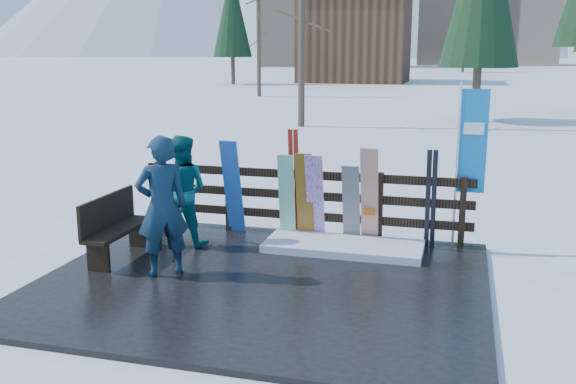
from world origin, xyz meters
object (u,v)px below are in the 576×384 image
(snowboard_3, at_px, (315,198))
(snowboard_4, at_px, (351,204))
(snowboard_1, at_px, (287,197))
(person_front, at_px, (162,206))
(bench, at_px, (114,225))
(rental_flag, at_px, (469,147))
(person_back, at_px, (181,191))
(snowboard_0, at_px, (233,187))
(snowboard_5, at_px, (369,196))
(snowboard_2, at_px, (305,197))

(snowboard_3, bearing_deg, snowboard_4, 0.00)
(snowboard_1, relative_size, person_front, 0.73)
(bench, bearing_deg, snowboard_1, 37.19)
(snowboard_4, bearing_deg, person_front, -136.49)
(rental_flag, bearing_deg, snowboard_4, -171.34)
(snowboard_3, height_order, rental_flag, rental_flag)
(snowboard_1, height_order, snowboard_3, snowboard_3)
(bench, relative_size, person_front, 0.76)
(snowboard_3, relative_size, rental_flag, 0.57)
(snowboard_4, bearing_deg, person_back, -163.18)
(snowboard_0, xyz_separation_m, snowboard_5, (2.31, 0.00, -0.01))
(snowboard_3, bearing_deg, snowboard_0, 180.00)
(snowboard_0, distance_m, person_front, 2.16)
(rental_flag, relative_size, person_front, 1.32)
(person_front, bearing_deg, snowboard_2, -164.48)
(bench, height_order, snowboard_3, snowboard_3)
(snowboard_4, relative_size, person_back, 0.75)
(person_back, bearing_deg, snowboard_5, -169.18)
(snowboard_2, bearing_deg, snowboard_4, 0.00)
(snowboard_1, bearing_deg, person_back, -152.74)
(snowboard_3, relative_size, snowboard_5, 0.90)
(rental_flag, bearing_deg, snowboard_1, -174.58)
(snowboard_4, bearing_deg, snowboard_5, 0.00)
(snowboard_3, bearing_deg, snowboard_2, 180.00)
(snowboard_5, xyz_separation_m, person_back, (-2.89, -0.78, 0.09))
(snowboard_2, height_order, rental_flag, rental_flag)
(person_back, bearing_deg, rental_flag, -170.81)
(person_front, distance_m, person_back, 1.40)
(snowboard_4, bearing_deg, snowboard_0, -180.00)
(bench, distance_m, snowboard_0, 2.12)
(snowboard_0, relative_size, snowboard_4, 1.25)
(snowboard_2, relative_size, snowboard_4, 1.11)
(snowboard_5, relative_size, person_back, 0.92)
(bench, xyz_separation_m, snowboard_1, (2.21, 1.68, 0.20))
(snowboard_4, distance_m, rental_flag, 2.03)
(person_back, bearing_deg, snowboard_0, -130.78)
(snowboard_0, bearing_deg, snowboard_4, 0.00)
(snowboard_2, bearing_deg, person_back, -156.79)
(bench, height_order, snowboard_4, snowboard_4)
(snowboard_1, distance_m, person_back, 1.72)
(snowboard_5, bearing_deg, bench, -154.86)
(bench, relative_size, snowboard_0, 0.90)
(snowboard_2, distance_m, snowboard_4, 0.77)
(snowboard_0, height_order, snowboard_1, snowboard_0)
(snowboard_5, relative_size, person_front, 0.84)
(snowboard_2, distance_m, snowboard_5, 1.06)
(snowboard_3, distance_m, snowboard_5, 0.89)
(snowboard_3, xyz_separation_m, snowboard_4, (0.59, 0.00, -0.07))
(snowboard_4, relative_size, rental_flag, 0.52)
(snowboard_2, distance_m, rental_flag, 2.70)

